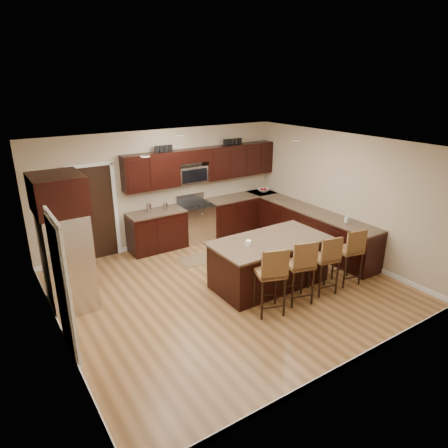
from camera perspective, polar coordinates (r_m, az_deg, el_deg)
floor at (r=7.71m, az=0.65°, el=-9.13°), size 6.00×6.00×0.00m
ceiling at (r=6.81m, az=0.74°, el=11.11°), size 6.00×6.00×0.00m
wall_back at (r=9.45m, az=-8.66°, el=5.09°), size 6.00×0.00×6.00m
wall_left at (r=6.13m, az=-23.40°, el=-4.88°), size 0.00×5.50×5.50m
wall_right at (r=9.09m, az=16.65°, el=3.85°), size 0.00×5.50×5.50m
base_cabinets at (r=9.60m, az=5.30°, el=-0.09°), size 4.02×3.96×0.92m
upper_cabinets at (r=9.66m, az=-2.73°, el=8.61°), size 4.00×0.33×0.80m
range at (r=9.75m, az=-4.03°, el=0.33°), size 0.76×0.64×1.11m
microwave at (r=9.55m, az=-4.65°, el=7.08°), size 0.76×0.31×0.40m
doorway at (r=9.00m, az=-18.06°, el=1.41°), size 0.85×0.03×2.06m
pantry_door at (r=6.00m, az=-22.23°, el=-8.76°), size 0.03×0.80×2.04m
letter_decor at (r=9.51m, az=-3.53°, el=11.20°), size 2.20×0.03×0.15m
island at (r=7.72m, az=6.42°, el=-5.61°), size 2.24×1.17×0.92m
stool_left at (r=6.62m, az=6.83°, el=-7.02°), size 0.58×0.58×1.22m
stool_mid at (r=7.03m, az=10.95°, el=-5.72°), size 0.55×0.55×1.20m
stool_right at (r=7.47m, az=14.47°, el=-4.74°), size 0.50×0.50×1.14m
refrigerator at (r=7.15m, az=-21.81°, el=-2.35°), size 0.79×0.93×2.35m
floor_mat at (r=8.86m, az=-3.51°, el=-5.03°), size 0.88×0.62×0.01m
fruit_bowl at (r=10.71m, az=5.64°, el=4.83°), size 0.37×0.37×0.08m
soap_bottle at (r=8.71m, az=17.20°, el=0.77°), size 0.11×0.11×0.19m
canister_tall at (r=9.08m, az=-10.70°, el=2.21°), size 0.12×0.12×0.21m
canister_short at (r=9.24m, az=-8.37°, el=2.50°), size 0.11×0.11×0.16m
island_jar at (r=7.22m, az=3.51°, el=-2.72°), size 0.10×0.10×0.10m
stool_extra at (r=7.93m, az=17.68°, el=-3.57°), size 0.50×0.50×1.14m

